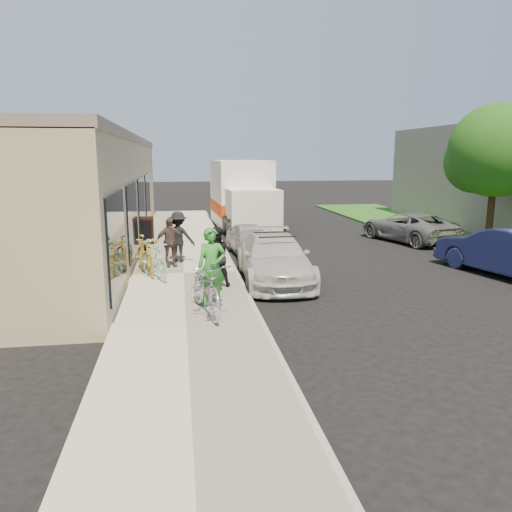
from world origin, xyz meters
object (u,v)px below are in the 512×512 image
tandem_bike (207,287)px  cruiser_bike_a (154,259)px  median_tree (495,154)px  cruiser_bike_c (145,255)px  man_standing (216,257)px  bike_rack (146,256)px  sedan_silver (250,239)px  cruiser_bike_b (146,251)px  moving_truck (243,199)px  woman_rider (212,267)px  bystander_a (178,237)px  bystander_b (170,242)px  far_car_gray (408,227)px  sedan_white (274,258)px  sandwich_board (145,231)px  far_car_blue (507,251)px

tandem_bike → cruiser_bike_a: 3.62m
median_tree → cruiser_bike_c: (-12.90, -3.26, -2.87)m
man_standing → bike_rack: bearing=-59.2°
sedan_silver → cruiser_bike_b: size_ratio=1.89×
moving_truck → woman_rider: (-2.40, -13.20, -0.43)m
cruiser_bike_a → cruiser_bike_b: size_ratio=1.01×
bystander_a → bystander_b: 0.79m
cruiser_bike_a → cruiser_bike_c: 0.62m
far_car_gray → woman_rider: 12.08m
cruiser_bike_c → sedan_white: bearing=-29.8°
woman_rider → bystander_b: (-1.01, 4.20, -0.13)m
bystander_a → tandem_bike: bearing=112.7°
sedan_white → median_tree: bearing=25.7°
bike_rack → sandwich_board: size_ratio=0.74×
far_car_blue → woman_rider: size_ratio=2.51×
moving_truck → cruiser_bike_b: moving_truck is taller
bystander_b → far_car_blue: bearing=-26.3°
sedan_silver → bystander_a: bearing=-154.5°
cruiser_bike_c → bystander_a: (0.96, 1.60, 0.26)m
man_standing → cruiser_bike_c: 2.61m
bike_rack → woman_rider: woman_rider is taller
sedan_silver → median_tree: size_ratio=0.62×
tandem_bike → woman_rider: 0.70m
woman_rider → cruiser_bike_b: size_ratio=1.02×
median_tree → cruiser_bike_a: bearing=-163.2°
tandem_bike → bystander_a: bearing=85.2°
cruiser_bike_a → cruiser_bike_c: cruiser_bike_c is taller
bystander_b → bystander_a: bearing=55.4°
sedan_white → woman_rider: (-1.93, -2.53, 0.38)m
bike_rack → bystander_a: bearing=53.3°
tandem_bike → woman_rider: bearing=64.6°
far_car_gray → cruiser_bike_a: (-10.17, -5.55, 0.07)m
man_standing → sedan_white: bearing=-163.1°
woman_rider → bystander_a: bearing=98.2°
moving_truck → cruiser_bike_a: size_ratio=3.85×
far_car_gray → median_tree: (2.46, -1.72, 2.96)m
cruiser_bike_c → cruiser_bike_b: bearing=75.3°
cruiser_bike_c → bystander_b: bearing=34.2°
man_standing → median_tree: bearing=-167.4°
man_standing → far_car_blue: bearing=171.7°
sandwich_board → bystander_a: bystander_a is taller
far_car_blue → cruiser_bike_a: far_car_blue is taller
cruiser_bike_a → sedan_white: bearing=-29.6°
sedan_white → far_car_gray: size_ratio=1.05×
sedan_white → far_car_blue: far_car_blue is taller
median_tree → cruiser_bike_b: (-12.95, -2.13, -2.96)m
cruiser_bike_a → bystander_b: (0.42, 1.42, 0.23)m
sedan_white → cruiser_bike_a: (-3.36, 0.25, 0.02)m
median_tree → bystander_a: bearing=-172.1°
woman_rider → man_standing: 1.60m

